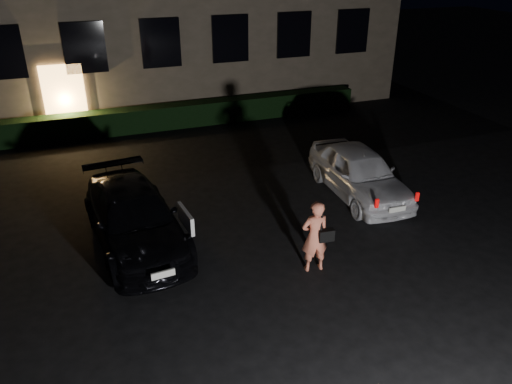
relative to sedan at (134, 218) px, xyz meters
name	(u,v)px	position (x,y,z in m)	size (l,w,h in m)	color
ground	(278,289)	(2.35, -2.77, -0.63)	(80.00, 80.00, 0.00)	black
hedge	(169,116)	(2.35, 7.73, -0.21)	(15.00, 0.70, 0.85)	black
sedan	(134,218)	(0.00, 0.00, 0.00)	(2.19, 4.54, 1.27)	black
hatch	(359,172)	(6.01, 0.37, 0.02)	(1.71, 3.92, 1.31)	white
man	(315,236)	(3.32, -2.38, 0.17)	(0.66, 0.43, 1.59)	#D97054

